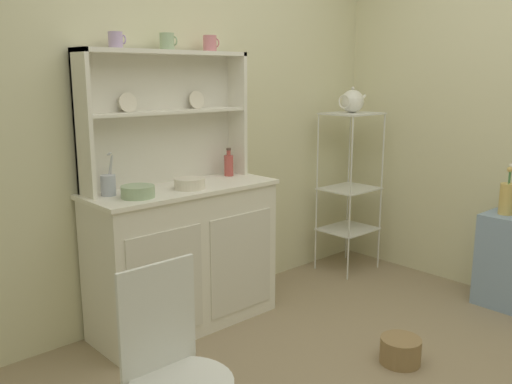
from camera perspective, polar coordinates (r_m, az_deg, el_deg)
wall_back at (r=3.49m, az=-6.72°, el=8.20°), size 3.84×0.05×2.50m
hutch_cabinet at (r=3.29m, az=-7.48°, el=-6.54°), size 1.14×0.45×0.85m
hutch_shelf_unit at (r=3.26m, az=-9.60°, el=8.64°), size 1.06×0.18×0.77m
bakers_rack at (r=4.20m, az=9.73°, el=1.60°), size 0.40×0.34×1.21m
wire_chair at (r=2.00m, az=-8.77°, el=-16.95°), size 0.36×0.36×0.85m
floor_basket at (r=3.08m, az=14.80°, el=-15.67°), size 0.21×0.21×0.14m
cup_lilac_0 at (r=3.06m, az=-14.39°, el=15.08°), size 0.09×0.07×0.08m
cup_sage_1 at (r=3.23m, az=-9.22°, el=15.21°), size 0.10×0.08×0.09m
cup_rose_2 at (r=3.41m, az=-4.80°, el=15.16°), size 0.09×0.08×0.09m
bowl_mixing_large at (r=2.94m, az=-12.20°, el=0.04°), size 0.18×0.18×0.06m
bowl_floral_medium at (r=3.12m, az=-6.93°, el=0.89°), size 0.17×0.17×0.06m
jam_bottle at (r=3.49m, az=-2.85°, el=2.87°), size 0.06×0.06×0.18m
utensil_jar at (r=3.02m, az=-15.12°, el=0.74°), size 0.08×0.08×0.23m
porcelain_teapot at (r=4.13m, az=9.99°, el=9.30°), size 0.26×0.17×0.19m
flower_vase at (r=3.84m, az=24.66°, el=-0.47°), size 0.09×0.09×0.33m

